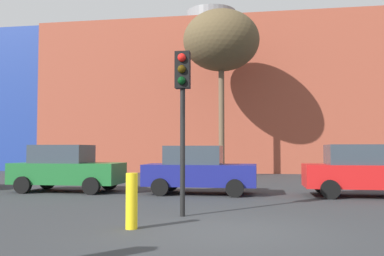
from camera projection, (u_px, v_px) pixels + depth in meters
ground_plane at (224, 232)px, 8.13m from camera, size 200.00×200.00×0.00m
building_backdrop at (212, 102)px, 33.73m from camera, size 43.89×11.04×12.81m
parked_car_1 at (66, 168)px, 15.85m from camera, size 4.08×2.00×1.77m
parked_car_2 at (199, 170)px, 15.04m from camera, size 3.99×1.96×1.73m
parked_car_3 at (364, 171)px, 14.15m from camera, size 4.07×2.00×1.76m
traffic_light_island at (182, 95)px, 10.12m from camera, size 0.36×0.36×3.98m
bare_tree_0 at (221, 41)px, 24.58m from camera, size 4.48×4.48×9.80m
bollard_yellow_0 at (132, 201)px, 8.43m from camera, size 0.24×0.24×1.12m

